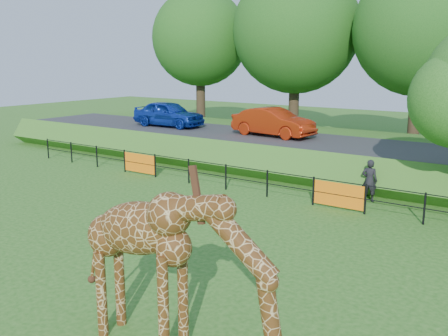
{
  "coord_description": "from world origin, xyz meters",
  "views": [
    {
      "loc": [
        9.57,
        -8.81,
        5.38
      ],
      "look_at": [
        0.72,
        3.95,
        2.0
      ],
      "focal_mm": 40.0,
      "sensor_mm": 36.0,
      "label": 1
    }
  ],
  "objects_px": {
    "car_red": "(273,122)",
    "visitor": "(369,181)",
    "car_blue": "(169,114)",
    "giraffe": "(179,274)"
  },
  "relations": [
    {
      "from": "giraffe",
      "to": "visitor",
      "type": "bearing_deg",
      "value": 89.62
    },
    {
      "from": "car_blue",
      "to": "car_red",
      "type": "bearing_deg",
      "value": -90.3
    },
    {
      "from": "car_blue",
      "to": "car_red",
      "type": "distance_m",
      "value": 7.11
    },
    {
      "from": "giraffe",
      "to": "car_blue",
      "type": "xyz_separation_m",
      "value": [
        -14.45,
        16.38,
        0.57
      ]
    },
    {
      "from": "car_red",
      "to": "visitor",
      "type": "height_order",
      "value": "car_red"
    },
    {
      "from": "giraffe",
      "to": "car_blue",
      "type": "bearing_deg",
      "value": 128.19
    },
    {
      "from": "giraffe",
      "to": "car_red",
      "type": "distance_m",
      "value": 18.11
    },
    {
      "from": "car_blue",
      "to": "car_red",
      "type": "height_order",
      "value": "car_blue"
    },
    {
      "from": "giraffe",
      "to": "car_blue",
      "type": "height_order",
      "value": "giraffe"
    },
    {
      "from": "car_blue",
      "to": "visitor",
      "type": "bearing_deg",
      "value": -108.73
    }
  ]
}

